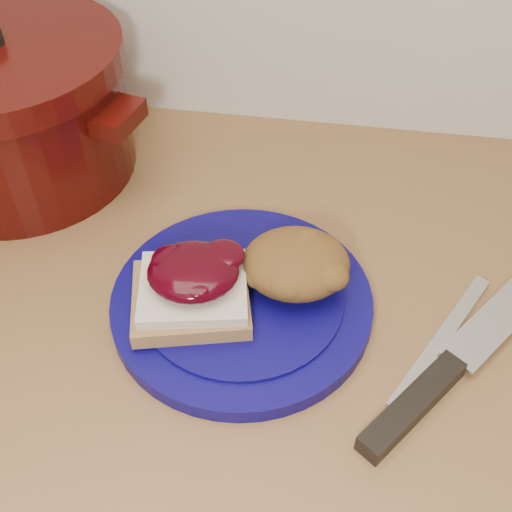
# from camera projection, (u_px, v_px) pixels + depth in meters

# --- Properties ---
(base_cabinet) EXTENTS (4.00, 0.60, 0.86)m
(base_cabinet) POSITION_uv_depth(u_px,v_px,m) (213.00, 502.00, 0.94)
(base_cabinet) COLOR beige
(base_cabinet) RESTS_ON floor
(plate) EXTENTS (0.27, 0.27, 0.02)m
(plate) POSITION_uv_depth(u_px,v_px,m) (242.00, 302.00, 0.59)
(plate) COLOR #0A0551
(plate) RESTS_ON wood_countertop
(sandwich) EXTENTS (0.12, 0.11, 0.05)m
(sandwich) POSITION_uv_depth(u_px,v_px,m) (192.00, 286.00, 0.55)
(sandwich) COLOR olive
(sandwich) RESTS_ON plate
(stuffing_mound) EXTENTS (0.11, 0.10, 0.05)m
(stuffing_mound) POSITION_uv_depth(u_px,v_px,m) (296.00, 263.00, 0.57)
(stuffing_mound) COLOR brown
(stuffing_mound) RESTS_ON plate
(chef_knife) EXTENTS (0.21, 0.27, 0.02)m
(chef_knife) POSITION_uv_depth(u_px,v_px,m) (443.00, 374.00, 0.53)
(chef_knife) COLOR black
(chef_knife) RESTS_ON wood_countertop
(butter_knife) EXTENTS (0.10, 0.16, 0.00)m
(butter_knife) POSITION_uv_depth(u_px,v_px,m) (442.00, 338.00, 0.56)
(butter_knife) COLOR silver
(butter_knife) RESTS_ON wood_countertop
(dutch_oven) EXTENTS (0.31, 0.31, 0.17)m
(dutch_oven) POSITION_uv_depth(u_px,v_px,m) (9.00, 109.00, 0.68)
(dutch_oven) COLOR #330705
(dutch_oven) RESTS_ON wood_countertop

